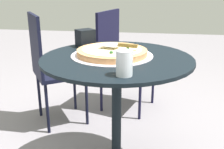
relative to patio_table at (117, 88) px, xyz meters
name	(u,v)px	position (x,y,z in m)	size (l,w,h in m)	color
patio_table	(117,88)	(0.00, 0.00, 0.00)	(0.83, 0.83, 0.75)	black
pizza_on_tray	(112,52)	(-0.03, -0.03, 0.20)	(0.46, 0.46, 0.05)	silver
pizza_server	(119,45)	(-0.03, 0.01, 0.24)	(0.10, 0.22, 0.02)	silver
drinking_cup	(124,63)	(0.30, 0.07, 0.24)	(0.07, 0.07, 0.11)	white
napkin_dispenser	(85,38)	(-0.23, -0.23, 0.23)	(0.10, 0.09, 0.11)	black
patio_chair_far	(120,54)	(-0.98, -0.10, -0.05)	(0.54, 0.54, 0.90)	black
patio_chair_corner	(50,63)	(-0.57, -0.61, -0.05)	(0.53, 0.53, 0.91)	black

